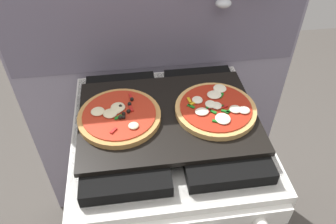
{
  "coord_description": "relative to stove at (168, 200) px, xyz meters",
  "views": [
    {
      "loc": [
        -0.1,
        -0.74,
        1.6
      ],
      "look_at": [
        0.0,
        0.0,
        0.93
      ],
      "focal_mm": 35.49,
      "sensor_mm": 36.0,
      "label": 1
    }
  ],
  "objects": [
    {
      "name": "pizza_right",
      "position": [
        0.15,
        -0.01,
        0.48
      ],
      "size": [
        0.25,
        0.25,
        0.03
      ],
      "color": "tan",
      "rests_on": "baking_tray"
    },
    {
      "name": "kitchen_backsplash",
      "position": [
        0.0,
        0.34,
        0.34
      ],
      "size": [
        1.1,
        0.09,
        1.55
      ],
      "color": "gray",
      "rests_on": "ground_plane"
    },
    {
      "name": "baking_tray",
      "position": [
        0.0,
        0.0,
        0.46
      ],
      "size": [
        0.54,
        0.38,
        0.02
      ],
      "primitive_type": "cube",
      "color": "black",
      "rests_on": "stove"
    },
    {
      "name": "pizza_left",
      "position": [
        -0.15,
        -0.0,
        0.48
      ],
      "size": [
        0.25,
        0.25,
        0.03
      ],
      "color": "#C18947",
      "rests_on": "baking_tray"
    },
    {
      "name": "stove",
      "position": [
        0.0,
        0.0,
        0.0
      ],
      "size": [
        0.6,
        0.64,
        0.9
      ],
      "color": "white",
      "rests_on": "ground_plane"
    }
  ]
}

